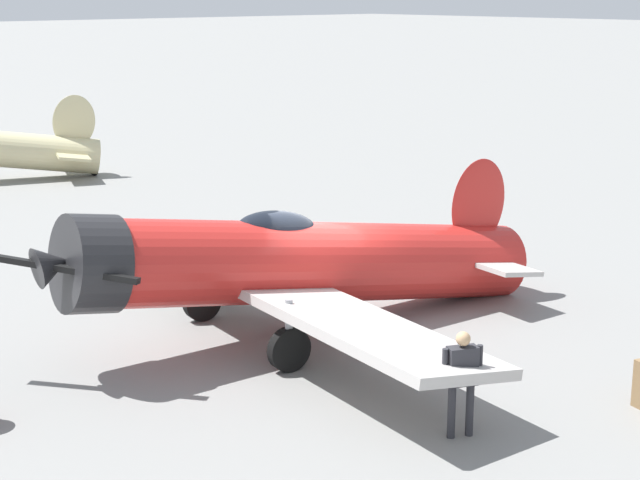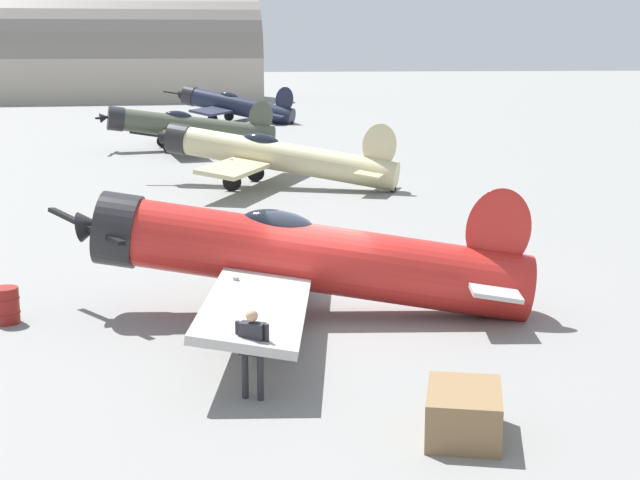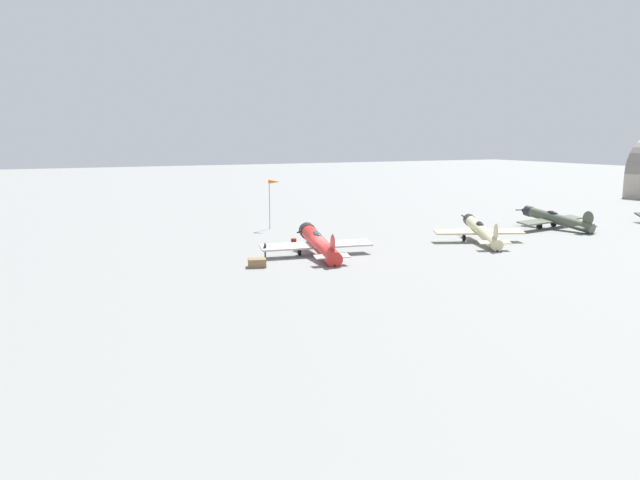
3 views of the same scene
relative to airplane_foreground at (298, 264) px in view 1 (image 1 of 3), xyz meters
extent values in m
plane|color=gray|center=(-0.52, 0.08, -1.39)|extent=(400.00, 400.00, 0.00)
cylinder|color=red|center=(-0.52, 0.08, -0.04)|extent=(10.03, 3.07, 2.93)
cylinder|color=#232326|center=(4.12, -0.63, 0.62)|extent=(1.38, 1.86, 1.82)
cone|color=#232326|center=(4.76, -0.73, 0.71)|extent=(0.74, 0.80, 0.78)
cube|color=black|center=(4.91, -0.75, 0.71)|extent=(2.09, 2.85, 0.45)
ellipsoid|color=black|center=(0.45, -0.07, 0.77)|extent=(1.87, 1.02, 0.91)
cube|color=#BCB7B2|center=(0.64, -0.10, -0.31)|extent=(3.74, 11.82, 0.46)
ellipsoid|color=red|center=(-4.57, 0.70, 0.67)|extent=(1.76, 0.39, 2.14)
cube|color=#BCB7B2|center=(-4.38, 0.67, -0.50)|extent=(1.61, 3.53, 0.25)
cylinder|color=#999BA0|center=(1.48, 1.48, -0.53)|extent=(0.14, 0.14, 0.92)
cylinder|color=black|center=(1.48, 1.48, -0.99)|extent=(0.82, 0.32, 0.80)
cylinder|color=#999BA0|center=(0.97, -1.86, -0.53)|extent=(0.14, 0.14, 0.92)
cylinder|color=black|center=(0.97, -1.86, -0.99)|extent=(0.82, 0.32, 0.80)
cylinder|color=black|center=(-5.15, 0.79, -1.25)|extent=(0.29, 0.14, 0.28)
ellipsoid|color=beige|center=(-5.28, -18.39, 0.60)|extent=(1.66, 0.77, 2.09)
cube|color=#C6BC89|center=(-5.09, -18.46, -0.51)|extent=(2.31, 3.56, 0.25)
cylinder|color=black|center=(-5.85, -18.15, -1.25)|extent=(0.30, 0.20, 0.28)
cylinder|color=#2D2D33|center=(1.18, 5.34, -0.97)|extent=(0.12, 0.12, 0.84)
cylinder|color=#2D2D33|center=(1.45, 5.21, -0.97)|extent=(0.12, 0.12, 0.84)
cube|color=#2D2D33|center=(1.31, 5.28, -0.26)|extent=(0.51, 0.40, 0.59)
sphere|color=tan|center=(1.31, 5.28, 0.16)|extent=(0.22, 0.22, 0.22)
cylinder|color=#2D2D33|center=(1.06, 5.40, -0.24)|extent=(0.09, 0.09, 0.56)
cylinder|color=#2D2D33|center=(1.57, 5.15, -0.24)|extent=(0.09, 0.09, 0.56)
camera|label=1|loc=(12.33, 14.38, 5.15)|focal=56.90mm
camera|label=2|loc=(2.01, 21.26, 4.85)|focal=52.84mm
camera|label=3|loc=(-54.01, 25.62, 10.63)|focal=33.67mm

